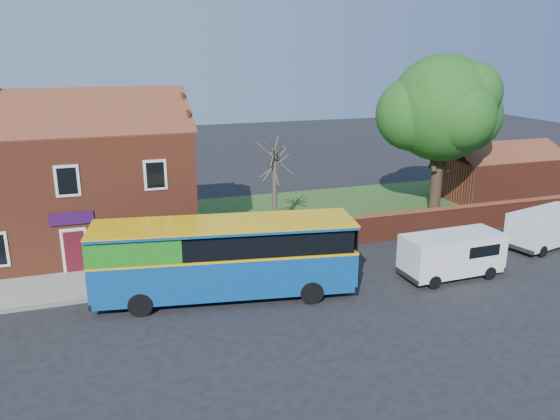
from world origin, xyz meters
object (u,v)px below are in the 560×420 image
object	(u,v)px
van_near	(452,253)
van_far	(546,227)
large_tree	(441,111)
bus	(217,256)

from	to	relation	value
van_near	van_far	distance (m)	7.61
large_tree	van_near	bearing A→B (deg)	-119.34
bus	large_tree	size ratio (longest dim) A/B	1.12
bus	large_tree	distance (m)	18.77
van_far	large_tree	world-z (taller)	large_tree
van_near	large_tree	distance (m)	12.08
van_near	large_tree	xyz separation A→B (m)	(5.26, 9.36, 5.52)
bus	large_tree	world-z (taller)	large_tree
van_far	large_tree	xyz separation A→B (m)	(-2.11, 7.46, 5.56)
van_near	large_tree	size ratio (longest dim) A/B	0.48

